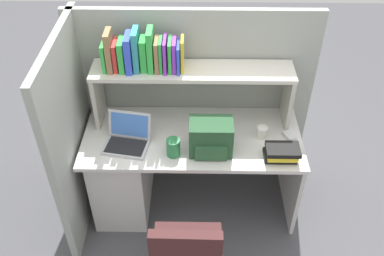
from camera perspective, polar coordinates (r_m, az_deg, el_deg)
The scene contains 12 objects.
ground_plane at distance 3.69m, azimuth 0.01°, elevation -9.64°, with size 8.00×8.00×0.00m, color #4C4C51.
desk at distance 3.42m, azimuth -6.54°, elevation -5.12°, with size 1.60×0.70×0.73m.
cubicle_partition_rear at distance 3.44m, azimuth 0.11°, elevation 3.65°, with size 1.84×0.05×1.55m, color #939991.
cubicle_partition_left at distance 3.23m, azimuth -15.26°, elevation -0.87°, with size 0.05×1.06×1.55m, color #939991.
overhead_hutch at distance 3.12m, azimuth 0.07°, elevation 6.24°, with size 1.44×0.28×0.45m.
reference_books_on_shelf at distance 3.02m, azimuth -6.61°, elevation 9.77°, with size 0.56×0.19×0.30m.
laptop at distance 3.11m, azimuth -8.50°, elevation -1.36°, with size 0.35×0.31×0.22m.
backpack at distance 2.98m, azimuth 2.50°, elevation -1.28°, with size 0.30×0.23×0.24m.
computer_mouse at distance 3.23m, azimuth 12.68°, elevation -1.05°, with size 0.06×0.10×0.03m, color silver.
paper_cup at distance 3.18m, azimuth 9.20°, elevation -0.50°, with size 0.08×0.08×0.09m, color white.
snack_canister at distance 2.99m, azimuth -2.49°, elevation -2.57°, with size 0.10×0.10×0.13m, color #26723F.
desk_book_stack at distance 3.03m, azimuth 11.71°, elevation -3.16°, with size 0.24×0.17×0.10m.
Camera 1 is at (0.04, -2.39, 2.82)m, focal length 40.46 mm.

